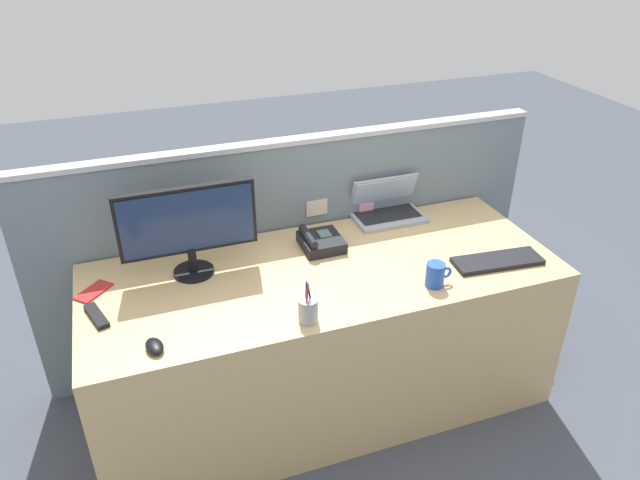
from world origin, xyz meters
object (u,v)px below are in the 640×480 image
desk_phone (320,242)px  computer_mouse_right_hand (154,346)px  laptop (386,207)px  keyboard_main (497,261)px  desktop_monitor (188,225)px  cell_phone_red_case (94,291)px  tv_remote (97,316)px  pen_cup (308,310)px  coffee_mug (436,275)px

desk_phone → computer_mouse_right_hand: size_ratio=1.98×
laptop → keyboard_main: size_ratio=0.88×
keyboard_main → desktop_monitor: bearing=168.8°
desk_phone → cell_phone_red_case: desk_phone is taller
computer_mouse_right_hand → tv_remote: computer_mouse_right_hand is taller
pen_cup → coffee_mug: pen_cup is taller
desk_phone → keyboard_main: (0.69, -0.39, -0.02)m
laptop → coffee_mug: size_ratio=3.02×
laptop → computer_mouse_right_hand: size_ratio=3.50×
pen_cup → tv_remote: (-0.76, 0.29, -0.04)m
desktop_monitor → keyboard_main: (1.27, -0.38, -0.22)m
desktop_monitor → keyboard_main: bearing=-16.5°
coffee_mug → computer_mouse_right_hand: bearing=-178.6°
desktop_monitor → pen_cup: bearing=-54.0°
desk_phone → computer_mouse_right_hand: (-0.80, -0.48, -0.02)m
laptop → cell_phone_red_case: (-1.41, -0.21, -0.05)m
desk_phone → computer_mouse_right_hand: bearing=-148.9°
tv_remote → desktop_monitor: bearing=8.8°
desktop_monitor → tv_remote: 0.50m
desk_phone → pen_cup: (-0.23, -0.50, 0.02)m
desktop_monitor → cell_phone_red_case: (-0.41, -0.02, -0.23)m
desktop_monitor → desk_phone: size_ratio=2.88×
cell_phone_red_case → computer_mouse_right_hand: bearing=-21.6°
computer_mouse_right_hand → pen_cup: pen_cup is taller
desktop_monitor → laptop: size_ratio=1.63×
desktop_monitor → cell_phone_red_case: size_ratio=3.73×
pen_cup → coffee_mug: 0.57m
desktop_monitor → tv_remote: desktop_monitor is taller
laptop → keyboard_main: laptop is taller
tv_remote → desk_phone: bearing=-5.4°
coffee_mug → desk_phone: bearing=127.5°
laptop → desk_phone: laptop is taller
desk_phone → cell_phone_red_case: (-0.99, -0.03, -0.03)m
keyboard_main → computer_mouse_right_hand: size_ratio=3.96×
keyboard_main → pen_cup: size_ratio=2.11×
laptop → keyboard_main: 0.64m
keyboard_main → coffee_mug: bearing=-164.8°
cell_phone_red_case → coffee_mug: bearing=27.3°
coffee_mug → tv_remote: bearing=170.0°
tv_remote → laptop: bearing=-1.8°
keyboard_main → laptop: bearing=120.8°
desktop_monitor → computer_mouse_right_hand: size_ratio=5.70×
keyboard_main → cell_phone_red_case: bearing=173.2°
coffee_mug → pen_cup: bearing=-174.7°
keyboard_main → computer_mouse_right_hand: computer_mouse_right_hand is taller
cell_phone_red_case → coffee_mug: 1.40m
laptop → desk_phone: size_ratio=1.77×
desktop_monitor → coffee_mug: desktop_monitor is taller
computer_mouse_right_hand → pen_cup: 0.57m
desktop_monitor → computer_mouse_right_hand: (-0.21, -0.46, -0.22)m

